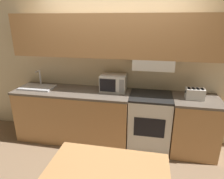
{
  "coord_description": "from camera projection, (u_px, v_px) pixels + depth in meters",
  "views": [
    {
      "loc": [
        0.57,
        -3.22,
        2.01
      ],
      "look_at": [
        0.05,
        -0.56,
        1.05
      ],
      "focal_mm": 32.0,
      "sensor_mm": 36.0,
      "label": 1
    }
  ],
  "objects": [
    {
      "name": "ground_plane",
      "position": [
        115.0,
        132.0,
        3.75
      ],
      "size": [
        16.0,
        16.0,
        0.0
      ],
      "primitive_type": "plane",
      "color": "#7F664C"
    },
    {
      "name": "stove_range",
      "position": [
        149.0,
        121.0,
        3.22
      ],
      "size": [
        0.64,
        0.59,
        0.9
      ],
      "color": "silver",
      "rests_on": "ground_plane"
    },
    {
      "name": "toaster",
      "position": [
        195.0,
        94.0,
        2.91
      ],
      "size": [
        0.27,
        0.16,
        0.16
      ],
      "color": "silver",
      "rests_on": "lower_counter_right_stub"
    },
    {
      "name": "lower_counter_right_stub",
      "position": [
        193.0,
        126.0,
        3.09
      ],
      "size": [
        0.69,
        0.63,
        0.9
      ],
      "color": "tan",
      "rests_on": "ground_plane"
    },
    {
      "name": "microwave",
      "position": [
        113.0,
        83.0,
        3.24
      ],
      "size": [
        0.41,
        0.31,
        0.27
      ],
      "color": "silver",
      "rests_on": "lower_counter_main"
    },
    {
      "name": "wall_back",
      "position": [
        116.0,
        52.0,
        3.19
      ],
      "size": [
        5.64,
        0.38,
        2.55
      ],
      "color": "beige",
      "rests_on": "ground_plane"
    },
    {
      "name": "sink_basin",
      "position": [
        37.0,
        87.0,
        3.4
      ],
      "size": [
        0.56,
        0.33,
        0.29
      ],
      "color": "#B7BABF",
      "rests_on": "lower_counter_main"
    },
    {
      "name": "lower_counter_main",
      "position": [
        74.0,
        115.0,
        3.44
      ],
      "size": [
        1.92,
        0.63,
        0.9
      ],
      "color": "tan",
      "rests_on": "ground_plane"
    }
  ]
}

